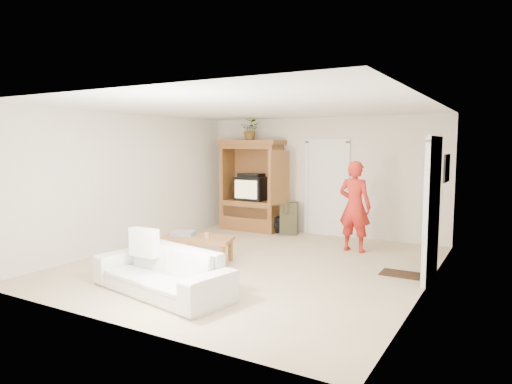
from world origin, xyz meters
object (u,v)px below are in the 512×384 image
Objects in this scene: man at (355,206)px; sofa at (161,271)px; coffee_table at (197,241)px; armoire at (252,191)px.

man reaches higher than sofa.
man is 0.81× the size of sofa.
man is at bearing 28.38° from coffee_table.
coffee_table is (-2.03, -2.17, -0.47)m from man.
armoire is 3.20m from coffee_table.
armoire reaches higher than man.
armoire reaches higher than coffee_table.
sofa is (-1.49, -3.67, -0.55)m from man.
coffee_table is (0.72, -3.07, -0.53)m from armoire.
armoire is 1.59× the size of coffee_table.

